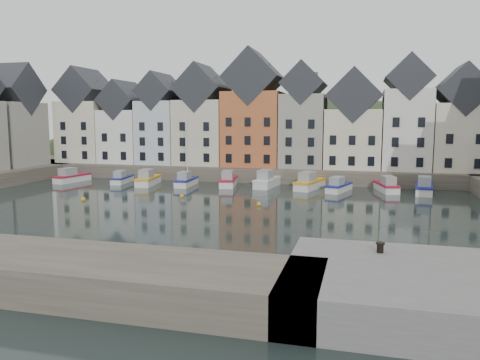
% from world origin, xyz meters
% --- Properties ---
extents(ground, '(260.00, 260.00, 0.00)m').
position_xyz_m(ground, '(0.00, 0.00, 0.00)').
color(ground, black).
rests_on(ground, ground).
extents(far_quay, '(90.00, 16.00, 2.00)m').
position_xyz_m(far_quay, '(0.00, 30.00, 1.00)').
color(far_quay, '#4D443B').
rests_on(far_quay, ground).
extents(near_quay, '(18.00, 10.00, 2.00)m').
position_xyz_m(near_quay, '(22.00, -20.00, 1.00)').
color(near_quay, '#60605E').
rests_on(near_quay, ground).
extents(hillside, '(153.60, 70.40, 64.00)m').
position_xyz_m(hillside, '(0.02, 56.00, -17.96)').
color(hillside, '#24381C').
rests_on(hillside, ground).
extents(far_terrace, '(72.37, 8.16, 17.78)m').
position_xyz_m(far_terrace, '(3.21, 28.00, 8.88)').
color(far_terrace, beige).
rests_on(far_terrace, far_quay).
extents(mooring_buoys, '(20.50, 5.50, 0.50)m').
position_xyz_m(mooring_buoys, '(-4.00, 5.33, 0.15)').
color(mooring_buoys, gold).
rests_on(mooring_buoys, ground).
extents(boat_a, '(2.84, 6.38, 2.37)m').
position_xyz_m(boat_a, '(-24.85, 16.67, 0.70)').
color(boat_a, silver).
rests_on(boat_a, ground).
extents(boat_b, '(2.35, 5.53, 2.06)m').
position_xyz_m(boat_b, '(-17.10, 17.48, 0.61)').
color(boat_b, silver).
rests_on(boat_b, ground).
extents(boat_c, '(2.96, 6.77, 2.51)m').
position_xyz_m(boat_c, '(-12.55, 16.64, 0.75)').
color(boat_c, silver).
rests_on(boat_c, ground).
extents(boat_d, '(2.15, 5.95, 11.20)m').
position_xyz_m(boat_d, '(-7.03, 17.14, 0.73)').
color(boat_d, silver).
rests_on(boat_d, ground).
extents(boat_e, '(3.00, 6.60, 2.44)m').
position_xyz_m(boat_e, '(-1.32, 18.52, 0.73)').
color(boat_e, silver).
rests_on(boat_e, ground).
extents(boat_f, '(2.84, 7.11, 2.66)m').
position_xyz_m(boat_f, '(4.05, 19.04, 0.79)').
color(boat_f, silver).
rests_on(boat_f, ground).
extents(boat_g, '(3.80, 7.13, 2.62)m').
position_xyz_m(boat_g, '(9.84, 18.50, 0.78)').
color(boat_g, silver).
rests_on(boat_g, ground).
extents(boat_h, '(3.32, 5.92, 2.17)m').
position_xyz_m(boat_h, '(13.72, 17.21, 0.65)').
color(boat_h, silver).
rests_on(boat_h, ground).
extents(boat_i, '(3.19, 6.19, 2.27)m').
position_xyz_m(boat_i, '(19.66, 18.82, 0.68)').
color(boat_i, silver).
rests_on(boat_i, ground).
extents(boat_j, '(2.71, 6.63, 2.48)m').
position_xyz_m(boat_j, '(24.05, 18.13, 0.74)').
color(boat_j, silver).
rests_on(boat_j, ground).
extents(mooring_bollard, '(0.48, 0.48, 0.56)m').
position_xyz_m(mooring_bollard, '(17.64, -17.31, 2.31)').
color(mooring_bollard, black).
rests_on(mooring_bollard, near_quay).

